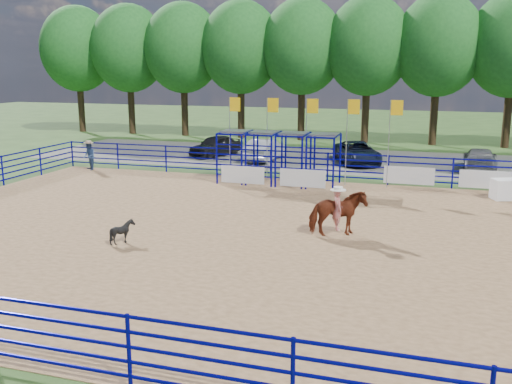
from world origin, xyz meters
TOP-DOWN VIEW (x-y plane):
  - ground at (0.00, 0.00)m, footprint 120.00×120.00m
  - arena_dirt at (0.00, 0.00)m, footprint 30.00×20.00m
  - gravel_strip at (0.00, 17.00)m, footprint 40.00×10.00m
  - announcer_table at (8.45, 8.43)m, footprint 1.84×1.31m
  - horse_and_rider at (2.00, 0.68)m, footprint 2.08×1.57m
  - calf at (-4.63, -2.26)m, footprint 0.85×0.79m
  - spectator_cowboy at (-13.38, 9.26)m, footprint 0.97×0.95m
  - car_a at (-8.50, 16.26)m, footprint 2.81×4.24m
  - car_b at (-4.90, 15.36)m, footprint 1.66×4.17m
  - car_c at (0.72, 16.02)m, footprint 3.66×5.14m
  - car_d at (7.61, 15.73)m, footprint 1.91×4.33m
  - perimeter_fence at (0.00, 0.00)m, footprint 30.10×20.10m
  - chute_assembly at (-1.90, 8.84)m, footprint 19.32×2.41m
  - treeline at (0.00, 26.00)m, footprint 56.40×6.40m

SIDE VIEW (x-z plane):
  - ground at x=0.00m, z-range 0.00..0.00m
  - gravel_strip at x=0.00m, z-range 0.00..0.01m
  - arena_dirt at x=0.00m, z-range 0.00..0.02m
  - calf at x=-4.63m, z-range 0.02..0.82m
  - announcer_table at x=8.45m, z-range 0.02..0.91m
  - car_d at x=7.61m, z-range 0.01..1.25m
  - car_c at x=0.72m, z-range 0.01..1.31m
  - car_a at x=-8.50m, z-range 0.01..1.35m
  - car_b at x=-4.90m, z-range 0.01..1.36m
  - perimeter_fence at x=0.00m, z-range 0.00..1.50m
  - spectator_cowboy at x=-13.38m, z-range 0.03..1.65m
  - horse_and_rider at x=2.00m, z-range -0.31..2.13m
  - chute_assembly at x=-1.90m, z-range -0.84..3.36m
  - treeline at x=0.00m, z-range 1.91..13.15m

